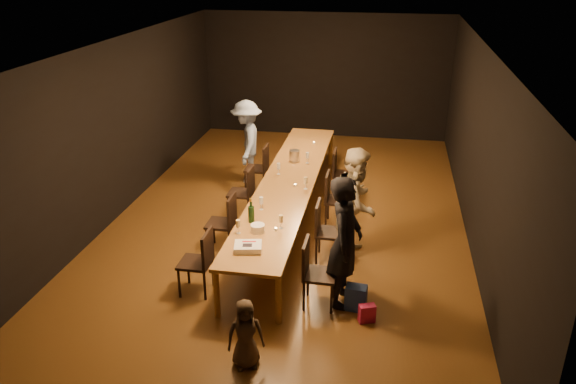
% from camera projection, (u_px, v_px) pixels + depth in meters
% --- Properties ---
extents(ground, '(10.00, 10.00, 0.00)m').
position_uv_depth(ground, '(289.00, 220.00, 9.79)').
color(ground, '#3F230F').
rests_on(ground, ground).
extents(room_shell, '(6.04, 10.04, 3.02)m').
position_uv_depth(room_shell, '(289.00, 104.00, 8.97)').
color(room_shell, black).
rests_on(room_shell, ground).
extents(table, '(0.90, 6.00, 0.75)m').
position_uv_depth(table, '(289.00, 183.00, 9.51)').
color(table, olive).
rests_on(table, ground).
extents(chair_right_0, '(0.42, 0.42, 0.93)m').
position_uv_depth(chair_right_0, '(320.00, 274.00, 7.30)').
color(chair_right_0, black).
rests_on(chair_right_0, ground).
extents(chair_right_1, '(0.42, 0.42, 0.93)m').
position_uv_depth(chair_right_1, '(330.00, 232.00, 8.38)').
color(chair_right_1, black).
rests_on(chair_right_1, ground).
extents(chair_right_2, '(0.42, 0.42, 0.93)m').
position_uv_depth(chair_right_2, '(338.00, 200.00, 9.47)').
color(chair_right_2, black).
rests_on(chair_right_2, ground).
extents(chair_right_3, '(0.42, 0.42, 0.93)m').
position_uv_depth(chair_right_3, '(344.00, 174.00, 10.55)').
color(chair_right_3, black).
rests_on(chair_right_3, ground).
extents(chair_left_0, '(0.42, 0.42, 0.93)m').
position_uv_depth(chair_left_0, '(195.00, 262.00, 7.58)').
color(chair_left_0, black).
rests_on(chair_left_0, ground).
extents(chair_left_1, '(0.42, 0.42, 0.93)m').
position_uv_depth(chair_left_1, '(221.00, 223.00, 8.66)').
color(chair_left_1, black).
rests_on(chair_left_1, ground).
extents(chair_left_2, '(0.42, 0.42, 0.93)m').
position_uv_depth(chair_left_2, '(241.00, 192.00, 9.75)').
color(chair_left_2, black).
rests_on(chair_left_2, ground).
extents(chair_left_3, '(0.42, 0.42, 0.93)m').
position_uv_depth(chair_left_3, '(256.00, 168.00, 10.83)').
color(chair_left_3, black).
rests_on(chair_left_3, ground).
extents(woman_birthday, '(0.49, 0.69, 1.80)m').
position_uv_depth(woman_birthday, '(345.00, 242.00, 7.19)').
color(woman_birthday, black).
rests_on(woman_birthday, ground).
extents(woman_tan, '(0.82, 0.96, 1.72)m').
position_uv_depth(woman_tan, '(357.00, 203.00, 8.39)').
color(woman_tan, beige).
rests_on(woman_tan, ground).
extents(man_blue, '(0.82, 1.17, 1.66)m').
position_uv_depth(man_blue, '(247.00, 142.00, 11.17)').
color(man_blue, '#7E97C3').
rests_on(man_blue, ground).
extents(child, '(0.49, 0.40, 0.85)m').
position_uv_depth(child, '(245.00, 334.00, 6.22)').
color(child, '#403224').
rests_on(child, ground).
extents(gift_bag_red, '(0.23, 0.18, 0.24)m').
position_uv_depth(gift_bag_red, '(367.00, 313.00, 7.09)').
color(gift_bag_red, '#CA1E58').
rests_on(gift_bag_red, ground).
extents(gift_bag_blue, '(0.29, 0.21, 0.34)m').
position_uv_depth(gift_bag_blue, '(356.00, 298.00, 7.32)').
color(gift_bag_blue, '#24439D').
rests_on(gift_bag_blue, ground).
extents(birthday_cake, '(0.40, 0.35, 0.08)m').
position_uv_depth(birthday_cake, '(248.00, 247.00, 7.30)').
color(birthday_cake, white).
rests_on(birthday_cake, table).
extents(plate_stack, '(0.24, 0.24, 0.11)m').
position_uv_depth(plate_stack, '(258.00, 228.00, 7.75)').
color(plate_stack, white).
rests_on(plate_stack, table).
extents(champagne_bottle, '(0.12, 0.12, 0.37)m').
position_uv_depth(champagne_bottle, '(251.00, 210.00, 7.98)').
color(champagne_bottle, black).
rests_on(champagne_bottle, table).
extents(ice_bucket, '(0.21, 0.21, 0.21)m').
position_uv_depth(ice_bucket, '(294.00, 156.00, 10.34)').
color(ice_bucket, '#B4B3B8').
rests_on(ice_bucket, table).
extents(wineglass_0, '(0.06, 0.06, 0.21)m').
position_uv_depth(wineglass_0, '(238.00, 227.00, 7.69)').
color(wineglass_0, beige).
rests_on(wineglass_0, table).
extents(wineglass_1, '(0.06, 0.06, 0.21)m').
position_uv_depth(wineglass_1, '(281.00, 222.00, 7.83)').
color(wineglass_1, beige).
rests_on(wineglass_1, table).
extents(wineglass_2, '(0.06, 0.06, 0.21)m').
position_uv_depth(wineglass_2, '(261.00, 203.00, 8.39)').
color(wineglass_2, silver).
rests_on(wineglass_2, table).
extents(wineglass_3, '(0.06, 0.06, 0.21)m').
position_uv_depth(wineglass_3, '(306.00, 183.00, 9.12)').
color(wineglass_3, beige).
rests_on(wineglass_3, table).
extents(wineglass_4, '(0.06, 0.06, 0.21)m').
position_uv_depth(wineglass_4, '(279.00, 169.00, 9.72)').
color(wineglass_4, silver).
rests_on(wineglass_4, table).
extents(wineglass_5, '(0.06, 0.06, 0.21)m').
position_uv_depth(wineglass_5, '(307.00, 158.00, 10.23)').
color(wineglass_5, silver).
rests_on(wineglass_5, table).
extents(tealight_near, '(0.05, 0.05, 0.03)m').
position_uv_depth(tealight_near, '(276.00, 229.00, 7.81)').
color(tealight_near, '#B2B7B2').
rests_on(tealight_near, table).
extents(tealight_mid, '(0.05, 0.05, 0.03)m').
position_uv_depth(tealight_mid, '(295.00, 185.00, 9.27)').
color(tealight_mid, '#B2B7B2').
rests_on(tealight_mid, table).
extents(tealight_far, '(0.05, 0.05, 0.03)m').
position_uv_depth(tealight_far, '(314.00, 143.00, 11.30)').
color(tealight_far, '#B2B7B2').
rests_on(tealight_far, table).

